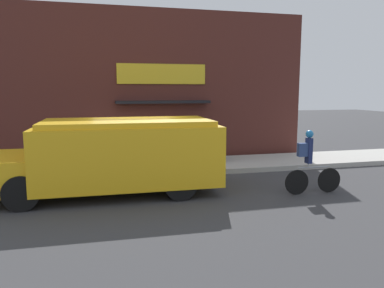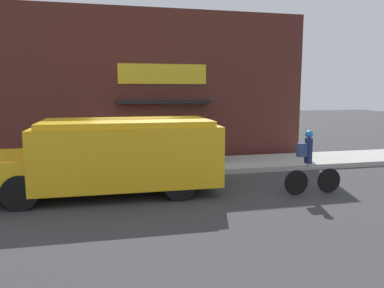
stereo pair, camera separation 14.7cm
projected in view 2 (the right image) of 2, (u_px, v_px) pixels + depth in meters
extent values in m
plane|color=#38383A|center=(136.00, 179.00, 11.81)|extent=(70.00, 70.00, 0.00)
cube|color=#ADAAA3|center=(133.00, 169.00, 12.98)|extent=(28.00, 2.45, 0.18)
cube|color=#4C231E|center=(128.00, 87.00, 14.06)|extent=(14.28, 0.18, 5.84)
cube|color=gold|center=(163.00, 74.00, 14.19)|extent=(3.38, 0.05, 0.75)
cube|color=black|center=(164.00, 102.00, 14.09)|extent=(3.55, 0.57, 0.10)
cube|color=yellow|center=(128.00, 154.00, 10.19)|extent=(4.83, 2.46, 1.57)
cube|color=yellow|center=(8.00, 172.00, 9.59)|extent=(1.35, 2.21, 0.86)
cube|color=yellow|center=(127.00, 122.00, 10.07)|extent=(4.44, 2.26, 0.14)
cube|color=red|center=(81.00, 145.00, 11.29)|extent=(0.03, 0.44, 0.44)
cylinder|color=black|center=(37.00, 174.00, 10.74)|extent=(0.85, 0.27, 0.84)
cylinder|color=black|center=(20.00, 193.00, 8.74)|extent=(0.85, 0.27, 0.84)
cylinder|color=black|center=(167.00, 168.00, 11.54)|extent=(0.85, 0.27, 0.84)
cylinder|color=black|center=(179.00, 184.00, 9.55)|extent=(0.85, 0.27, 0.84)
cylinder|color=black|center=(329.00, 181.00, 10.24)|extent=(0.68, 0.04, 0.68)
cylinder|color=black|center=(296.00, 183.00, 10.02)|extent=(0.68, 0.04, 0.68)
cylinder|color=#999EA3|center=(313.00, 168.00, 10.08)|extent=(0.94, 0.04, 0.04)
cylinder|color=#999EA3|center=(308.00, 166.00, 10.03)|extent=(0.04, 0.04, 0.12)
cube|color=navy|center=(308.00, 151.00, 9.97)|extent=(0.12, 0.20, 0.68)
sphere|color=#2375B7|center=(309.00, 134.00, 9.91)|extent=(0.21, 0.21, 0.21)
cube|color=navy|center=(302.00, 150.00, 9.92)|extent=(0.26, 0.14, 0.36)
cylinder|color=#38383D|center=(216.00, 150.00, 13.77)|extent=(0.63, 0.63, 0.87)
cylinder|color=black|center=(216.00, 138.00, 13.70)|extent=(0.64, 0.64, 0.04)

